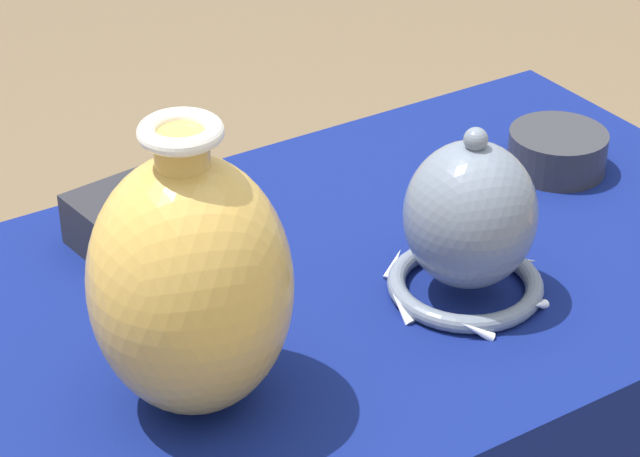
{
  "coord_description": "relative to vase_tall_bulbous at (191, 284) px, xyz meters",
  "views": [
    {
      "loc": [
        -0.68,
        -1.05,
        1.58
      ],
      "look_at": [
        -0.06,
        -0.07,
        0.87
      ],
      "focal_mm": 70.0,
      "sensor_mm": 36.0,
      "label": 1
    }
  ],
  "objects": [
    {
      "name": "display_table",
      "position": [
        0.24,
        0.1,
        -0.23
      ],
      "size": [
        1.2,
        0.68,
        0.75
      ],
      "color": "brown",
      "rests_on": "ground_plane"
    },
    {
      "name": "vase_dome_bell",
      "position": [
        0.36,
        0.01,
        -0.05
      ],
      "size": [
        0.2,
        0.19,
        0.22
      ],
      "color": "slate",
      "rests_on": "display_table"
    },
    {
      "name": "mosaic_tile_box",
      "position": [
        0.06,
        0.32,
        -0.11
      ],
      "size": [
        0.13,
        0.12,
        0.07
      ],
      "rotation": [
        0.0,
        0.0,
        0.12
      ],
      "color": "#232328",
      "rests_on": "display_table"
    },
    {
      "name": "vase_tall_bulbous",
      "position": [
        0.0,
        0.0,
        0.0
      ],
      "size": [
        0.21,
        0.21,
        0.32
      ],
      "color": "gold",
      "rests_on": "display_table"
    },
    {
      "name": "pot_squat_charcoal",
      "position": [
        0.65,
        0.18,
        -0.12
      ],
      "size": [
        0.14,
        0.14,
        0.06
      ],
      "primitive_type": "cylinder",
      "color": "#2D2D33",
      "rests_on": "display_table"
    }
  ]
}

